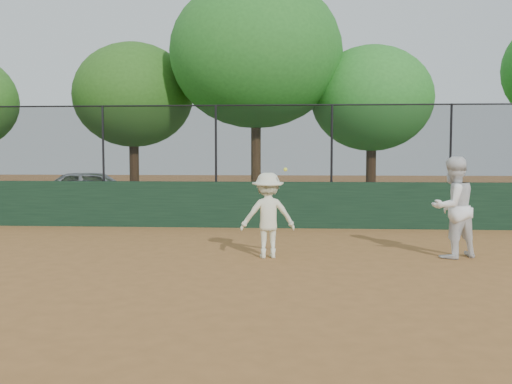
# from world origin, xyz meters

# --- Properties ---
(ground) EXTENTS (80.00, 80.00, 0.00)m
(ground) POSITION_xyz_m (0.00, 0.00, 0.00)
(ground) COLOR #996231
(ground) RESTS_ON ground
(back_wall) EXTENTS (26.00, 0.20, 1.20)m
(back_wall) POSITION_xyz_m (0.00, 6.00, 0.60)
(back_wall) COLOR #16311E
(back_wall) RESTS_ON ground
(grass_strip) EXTENTS (36.00, 12.00, 0.01)m
(grass_strip) POSITION_xyz_m (0.00, 12.00, 0.00)
(grass_strip) COLOR #31561B
(grass_strip) RESTS_ON ground
(parked_car) EXTENTS (4.21, 2.27, 1.36)m
(parked_car) POSITION_xyz_m (-5.36, 10.56, 0.68)
(parked_car) COLOR #B3B8BE
(parked_car) RESTS_ON ground
(player_second) EXTENTS (1.15, 1.06, 1.89)m
(player_second) POSITION_xyz_m (4.49, 1.99, 0.95)
(player_second) COLOR white
(player_second) RESTS_ON ground
(player_main) EXTENTS (1.12, 0.77, 1.70)m
(player_main) POSITION_xyz_m (1.05, 1.78, 0.79)
(player_main) COLOR #E7E9C5
(player_main) RESTS_ON ground
(fence_assembly) EXTENTS (26.00, 0.06, 2.00)m
(fence_assembly) POSITION_xyz_m (-0.03, 6.00, 2.24)
(fence_assembly) COLOR black
(fence_assembly) RESTS_ON back_wall
(tree_1) EXTENTS (4.60, 4.18, 6.14)m
(tree_1) POSITION_xyz_m (-4.61, 12.81, 4.14)
(tree_1) COLOR #402816
(tree_1) RESTS_ON ground
(tree_2) EXTENTS (6.13, 5.57, 8.12)m
(tree_2) POSITION_xyz_m (0.17, 11.63, 5.46)
(tree_2) COLOR #4A301A
(tree_2) RESTS_ON ground
(tree_3) EXTENTS (4.36, 3.96, 5.78)m
(tree_3) POSITION_xyz_m (4.31, 12.00, 3.88)
(tree_3) COLOR #3D2514
(tree_3) RESTS_ON ground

